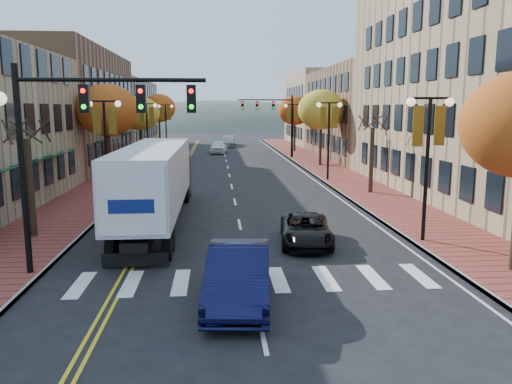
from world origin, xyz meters
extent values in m
plane|color=black|center=(0.00, 0.00, 0.00)|extent=(200.00, 200.00, 0.00)
cube|color=brown|center=(-9.00, 32.50, 0.07)|extent=(4.00, 85.00, 0.15)
cube|color=brown|center=(9.00, 32.50, 0.07)|extent=(4.00, 85.00, 0.15)
cube|color=brown|center=(-17.00, 36.00, 5.50)|extent=(12.00, 24.00, 11.00)
cube|color=#9E8966|center=(-17.00, 61.00, 4.75)|extent=(12.00, 26.00, 9.50)
cube|color=brown|center=(18.50, 42.00, 5.00)|extent=(15.00, 24.00, 10.00)
cube|color=#9E8966|center=(18.50, 64.00, 5.50)|extent=(15.00, 20.00, 11.00)
cylinder|color=#382619|center=(-9.00, 8.00, 2.25)|extent=(0.28, 0.28, 4.20)
cylinder|color=#382619|center=(-9.00, 24.00, 2.60)|extent=(0.28, 0.28, 4.90)
ellipsoid|color=#C06016|center=(-9.00, 24.00, 5.46)|extent=(4.48, 4.48, 3.81)
cylinder|color=#382619|center=(-9.00, 40.00, 2.42)|extent=(0.28, 0.28, 4.55)
ellipsoid|color=yellow|center=(-9.00, 40.00, 5.07)|extent=(4.16, 4.16, 3.54)
cylinder|color=#382619|center=(-9.00, 58.00, 2.67)|extent=(0.28, 0.28, 5.04)
ellipsoid|color=#C06016|center=(-9.00, 58.00, 5.62)|extent=(4.61, 4.61, 3.92)
cylinder|color=#382619|center=(9.00, 18.00, 2.25)|extent=(0.28, 0.28, 4.20)
cylinder|color=#382619|center=(9.00, 34.00, 2.60)|extent=(0.28, 0.28, 4.90)
ellipsoid|color=yellow|center=(9.00, 34.00, 5.46)|extent=(4.48, 4.48, 3.81)
cylinder|color=#382619|center=(9.00, 50.00, 2.53)|extent=(0.28, 0.28, 4.76)
ellipsoid|color=#C06016|center=(9.00, 50.00, 5.30)|extent=(4.35, 4.35, 3.70)
sphere|color=#FFF2CC|center=(-6.70, 0.00, 5.85)|extent=(0.36, 0.36, 0.36)
cylinder|color=black|center=(-7.50, 16.00, 3.00)|extent=(0.16, 0.16, 6.00)
cylinder|color=black|center=(-7.50, 16.00, 6.00)|extent=(1.60, 0.10, 0.10)
sphere|color=#FFF2CC|center=(-8.30, 16.00, 5.85)|extent=(0.36, 0.36, 0.36)
sphere|color=#FFF2CC|center=(-6.70, 16.00, 5.85)|extent=(0.36, 0.36, 0.36)
cube|color=#B58318|center=(-7.95, 16.00, 4.90)|extent=(0.45, 0.03, 1.60)
cube|color=#B58318|center=(-7.05, 16.00, 4.90)|extent=(0.45, 0.03, 1.60)
cylinder|color=black|center=(-7.50, 34.00, 3.00)|extent=(0.16, 0.16, 6.00)
cylinder|color=black|center=(-7.50, 34.00, 6.00)|extent=(1.60, 0.10, 0.10)
sphere|color=#FFF2CC|center=(-8.30, 34.00, 5.85)|extent=(0.36, 0.36, 0.36)
sphere|color=#FFF2CC|center=(-6.70, 34.00, 5.85)|extent=(0.36, 0.36, 0.36)
cube|color=#B58318|center=(-7.95, 34.00, 4.90)|extent=(0.45, 0.03, 1.60)
cube|color=#B58318|center=(-7.05, 34.00, 4.90)|extent=(0.45, 0.03, 1.60)
cylinder|color=black|center=(-7.50, 52.00, 3.00)|extent=(0.16, 0.16, 6.00)
cylinder|color=black|center=(-7.50, 52.00, 6.00)|extent=(1.60, 0.10, 0.10)
sphere|color=#FFF2CC|center=(-8.30, 52.00, 5.85)|extent=(0.36, 0.36, 0.36)
sphere|color=#FFF2CC|center=(-6.70, 52.00, 5.85)|extent=(0.36, 0.36, 0.36)
cube|color=#B58318|center=(-7.95, 52.00, 4.90)|extent=(0.45, 0.03, 1.60)
cube|color=#B58318|center=(-7.05, 52.00, 4.90)|extent=(0.45, 0.03, 1.60)
cylinder|color=black|center=(7.50, 6.00, 3.00)|extent=(0.16, 0.16, 6.00)
cylinder|color=black|center=(7.50, 6.00, 6.00)|extent=(1.60, 0.10, 0.10)
sphere|color=#FFF2CC|center=(6.70, 6.00, 5.85)|extent=(0.36, 0.36, 0.36)
sphere|color=#FFF2CC|center=(8.30, 6.00, 5.85)|extent=(0.36, 0.36, 0.36)
cube|color=#B58318|center=(7.05, 6.00, 4.90)|extent=(0.45, 0.03, 1.60)
cube|color=#B58318|center=(7.95, 6.00, 4.90)|extent=(0.45, 0.03, 1.60)
cylinder|color=black|center=(7.50, 24.00, 3.00)|extent=(0.16, 0.16, 6.00)
cylinder|color=black|center=(7.50, 24.00, 6.00)|extent=(1.60, 0.10, 0.10)
sphere|color=#FFF2CC|center=(6.70, 24.00, 5.85)|extent=(0.36, 0.36, 0.36)
sphere|color=#FFF2CC|center=(8.30, 24.00, 5.85)|extent=(0.36, 0.36, 0.36)
cube|color=#B58318|center=(7.05, 24.00, 4.90)|extent=(0.45, 0.03, 1.60)
cube|color=#B58318|center=(7.95, 24.00, 4.90)|extent=(0.45, 0.03, 1.60)
cylinder|color=black|center=(7.50, 42.00, 3.00)|extent=(0.16, 0.16, 6.00)
cylinder|color=black|center=(7.50, 42.00, 6.00)|extent=(1.60, 0.10, 0.10)
sphere|color=#FFF2CC|center=(6.70, 42.00, 5.85)|extent=(0.36, 0.36, 0.36)
sphere|color=#FFF2CC|center=(8.30, 42.00, 5.85)|extent=(0.36, 0.36, 0.36)
cube|color=#B58318|center=(7.05, 42.00, 4.90)|extent=(0.45, 0.03, 1.60)
cube|color=#B58318|center=(7.95, 42.00, 4.90)|extent=(0.45, 0.03, 1.60)
cylinder|color=black|center=(-7.40, 3.00, 3.50)|extent=(0.20, 0.20, 7.00)
cylinder|color=black|center=(-4.40, 3.00, 6.50)|extent=(6.00, 0.14, 0.14)
cube|color=black|center=(-5.30, 3.00, 5.90)|extent=(0.30, 0.25, 0.90)
sphere|color=#FF0C0C|center=(-5.30, 2.86, 6.15)|extent=(0.16, 0.16, 0.16)
cube|color=black|center=(-3.50, 3.00, 5.90)|extent=(0.30, 0.25, 0.90)
sphere|color=#FF0C0C|center=(-3.50, 2.86, 6.15)|extent=(0.16, 0.16, 0.16)
cube|color=black|center=(-1.88, 3.00, 5.90)|extent=(0.30, 0.25, 0.90)
sphere|color=#FF0C0C|center=(-1.88, 2.86, 6.15)|extent=(0.16, 0.16, 0.16)
cylinder|color=black|center=(7.40, 42.00, 3.50)|extent=(0.20, 0.20, 7.00)
cylinder|color=black|center=(4.40, 42.00, 6.50)|extent=(6.00, 0.14, 0.14)
cube|color=black|center=(5.30, 42.00, 5.90)|extent=(0.30, 0.25, 0.90)
sphere|color=#FF0C0C|center=(5.30, 41.86, 6.15)|extent=(0.16, 0.16, 0.16)
cube|color=black|center=(3.50, 42.00, 5.90)|extent=(0.30, 0.25, 0.90)
sphere|color=#FF0C0C|center=(3.50, 41.86, 6.15)|extent=(0.16, 0.16, 0.16)
cube|color=black|center=(1.88, 42.00, 5.90)|extent=(0.30, 0.25, 0.90)
sphere|color=#FF0C0C|center=(1.88, 41.86, 6.15)|extent=(0.16, 0.16, 0.16)
cube|color=black|center=(-3.97, 9.50, 0.82)|extent=(1.01, 12.58, 0.34)
cube|color=silver|center=(-3.97, 9.50, 2.52)|extent=(2.55, 12.59, 2.71)
cube|color=black|center=(-3.94, 17.24, 1.60)|extent=(2.43, 2.91, 2.42)
cylinder|color=black|center=(-5.00, 4.47, 0.48)|extent=(0.34, 0.97, 0.97)
cylinder|color=black|center=(-2.97, 4.47, 0.48)|extent=(0.34, 0.97, 0.97)
cylinder|color=black|center=(-5.00, 5.63, 0.48)|extent=(0.34, 0.97, 0.97)
cylinder|color=black|center=(-2.96, 5.63, 0.48)|extent=(0.34, 0.97, 0.97)
cylinder|color=black|center=(-4.96, 16.08, 0.48)|extent=(0.34, 0.97, 0.97)
cylinder|color=black|center=(-2.93, 16.08, 0.48)|extent=(0.34, 0.97, 0.97)
cylinder|color=black|center=(-4.96, 18.21, 0.48)|extent=(0.34, 0.97, 0.97)
cylinder|color=black|center=(-2.93, 18.21, 0.48)|extent=(0.34, 0.97, 0.97)
imported|color=black|center=(-0.50, 0.16, 0.83)|extent=(2.20, 5.19, 1.66)
imported|color=black|center=(2.58, 6.27, 0.61)|extent=(2.52, 4.63, 1.23)
imported|color=white|center=(-0.76, 49.03, 0.83)|extent=(2.44, 5.03, 1.65)
imported|color=#A0A0A7|center=(0.50, 60.03, 0.75)|extent=(2.10, 5.15, 1.49)
imported|color=#B3B2BA|center=(0.97, 63.34, 0.73)|extent=(2.05, 4.57, 1.46)
camera|label=1|loc=(-1.10, -13.67, 5.61)|focal=35.00mm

